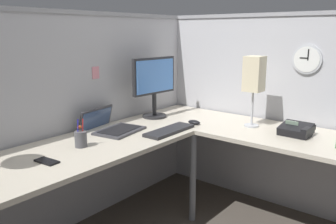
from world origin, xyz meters
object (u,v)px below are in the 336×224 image
(cell_phone, at_px, (47,161))
(wall_clock, at_px, (307,59))
(keyboard, at_px, (169,131))
(computer_mouse, at_px, (194,122))
(monitor, at_px, (154,83))
(laptop, at_px, (109,127))
(office_phone, at_px, (297,130))
(pen_cup, at_px, (81,139))
(desk_lamp_paper, at_px, (254,76))

(cell_phone, relative_size, wall_clock, 0.65)
(keyboard, bearing_deg, computer_mouse, -4.18)
(monitor, height_order, wall_clock, wall_clock)
(monitor, xyz_separation_m, laptop, (-0.51, 0.00, -0.27))
(monitor, distance_m, office_phone, 1.17)
(monitor, distance_m, computer_mouse, 0.48)
(laptop, height_order, pen_cup, pen_cup)
(laptop, height_order, office_phone, laptop)
(laptop, distance_m, cell_phone, 0.70)
(pen_cup, relative_size, cell_phone, 1.25)
(keyboard, relative_size, desk_lamp_paper, 0.81)
(wall_clock, bearing_deg, pen_cup, 148.02)
(computer_mouse, bearing_deg, wall_clock, -50.67)
(pen_cup, xyz_separation_m, wall_clock, (1.42, -0.89, 0.45))
(keyboard, distance_m, pen_cup, 0.64)
(laptop, xyz_separation_m, desk_lamp_paper, (0.75, -0.77, 0.36))
(pen_cup, height_order, cell_phone, pen_cup)
(keyboard, xyz_separation_m, pen_cup, (-0.60, 0.22, 0.04))
(office_phone, xyz_separation_m, desk_lamp_paper, (0.02, 0.35, 0.35))
(wall_clock, bearing_deg, keyboard, 140.91)
(monitor, distance_m, laptop, 0.58)
(wall_clock, bearing_deg, cell_phone, 154.35)
(monitor, xyz_separation_m, wall_clock, (0.54, -1.05, 0.21))
(office_phone, bearing_deg, computer_mouse, 105.81)
(pen_cup, bearing_deg, cell_phone, -166.61)
(desk_lamp_paper, bearing_deg, office_phone, -93.88)
(laptop, height_order, desk_lamp_paper, desk_lamp_paper)
(laptop, distance_m, pen_cup, 0.40)
(desk_lamp_paper, distance_m, wall_clock, 0.43)
(monitor, relative_size, office_phone, 2.37)
(laptop, relative_size, computer_mouse, 4.13)
(monitor, height_order, desk_lamp_paper, desk_lamp_paper)
(monitor, xyz_separation_m, keyboard, (-0.28, -0.38, -0.28))
(keyboard, relative_size, wall_clock, 1.95)
(desk_lamp_paper, bearing_deg, cell_phone, 158.89)
(laptop, xyz_separation_m, cell_phone, (-0.66, -0.22, -0.02))
(pen_cup, bearing_deg, monitor, 10.03)
(desk_lamp_paper, bearing_deg, wall_clock, -42.53)
(keyboard, distance_m, office_phone, 0.89)
(keyboard, height_order, wall_clock, wall_clock)
(laptop, bearing_deg, wall_clock, -44.80)
(office_phone, height_order, desk_lamp_paper, desk_lamp_paper)
(laptop, relative_size, desk_lamp_paper, 0.81)
(monitor, relative_size, pen_cup, 2.78)
(keyboard, relative_size, pen_cup, 2.39)
(laptop, relative_size, office_phone, 2.04)
(computer_mouse, relative_size, desk_lamp_paper, 0.20)
(pen_cup, distance_m, desk_lamp_paper, 1.32)
(laptop, xyz_separation_m, wall_clock, (1.05, -1.05, 0.48))
(keyboard, bearing_deg, pen_cup, 159.15)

